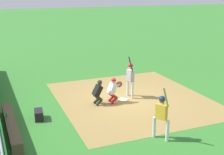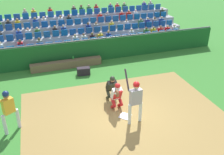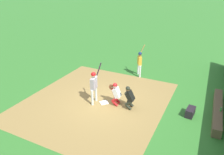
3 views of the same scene
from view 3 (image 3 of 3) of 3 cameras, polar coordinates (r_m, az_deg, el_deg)
ground_plane at (r=12.16m, az=-2.09°, el=-6.61°), size 160.00×160.00×0.00m
infield_dirt_patch at (r=12.36m, az=-4.17°, el=-6.08°), size 8.52×7.68×0.01m
home_plate_marker at (r=12.15m, az=-2.09°, el=-6.55°), size 0.62×0.62×0.02m
batter_at_plate at (r=11.65m, az=-4.75°, el=-1.66°), size 0.69×0.45×2.30m
catcher_crouching at (r=11.67m, az=1.00°, el=-3.96°), size 0.48×0.73×1.30m
home_plate_umpire at (r=11.39m, az=4.53°, el=-4.95°), size 0.46×0.49×1.27m
dugout_bench at (r=12.32m, az=25.86°, el=-7.70°), size 4.15×0.40×0.44m
water_bottle_on_bench at (r=11.80m, az=26.59°, el=-7.46°), size 0.07×0.07×0.20m
equipment_duffel_bag at (r=11.67m, az=19.79°, el=-8.47°), size 0.75×0.45×0.42m
on_deck_batter at (r=15.22m, az=7.24°, el=4.26°), size 0.70×0.47×2.20m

